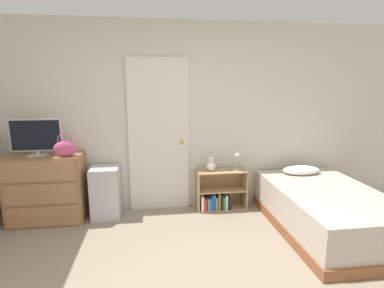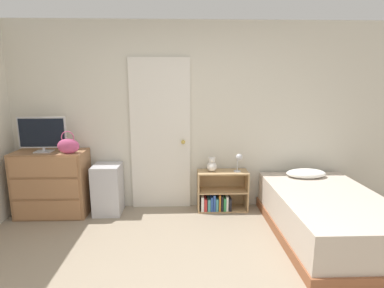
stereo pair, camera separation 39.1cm
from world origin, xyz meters
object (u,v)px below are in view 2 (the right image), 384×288
(storage_bin, at_px, (108,189))
(bed, at_px, (328,216))
(dresser, at_px, (52,183))
(desk_lamp, at_px, (239,159))
(teddy_bear, at_px, (212,165))
(handbag, at_px, (68,146))
(bookshelf, at_px, (219,195))
(tv, at_px, (42,134))

(storage_bin, bearing_deg, bed, -15.38)
(dresser, relative_size, desk_lamp, 3.62)
(desk_lamp, bearing_deg, teddy_bear, 173.92)
(handbag, height_order, bookshelf, handbag)
(tv, distance_m, desk_lamp, 2.57)
(desk_lamp, bearing_deg, dresser, -178.96)
(dresser, bearing_deg, bookshelf, 2.14)
(storage_bin, distance_m, bookshelf, 1.53)
(handbag, relative_size, bookshelf, 0.42)
(handbag, distance_m, storage_bin, 0.78)
(bed, bearing_deg, handbag, 169.51)
(bookshelf, height_order, teddy_bear, teddy_bear)
(tv, xyz_separation_m, handbag, (0.35, -0.11, -0.13))
(dresser, distance_m, tv, 0.67)
(dresser, distance_m, handbag, 0.63)
(storage_bin, distance_m, desk_lamp, 1.81)
(teddy_bear, bearing_deg, tv, -177.15)
(tv, bearing_deg, bed, -11.13)
(bookshelf, bearing_deg, tv, -177.29)
(tv, distance_m, bookshelf, 2.47)
(desk_lamp, bearing_deg, bookshelf, 171.10)
(tv, bearing_deg, storage_bin, 4.25)
(dresser, height_order, storage_bin, dresser)
(dresser, bearing_deg, storage_bin, 2.57)
(storage_bin, bearing_deg, dresser, -177.43)
(dresser, relative_size, teddy_bear, 4.42)
(tv, xyz_separation_m, bookshelf, (2.30, 0.11, -0.89))
(storage_bin, distance_m, bed, 2.77)
(bookshelf, bearing_deg, handbag, -173.71)
(teddy_bear, distance_m, bed, 1.54)
(teddy_bear, bearing_deg, dresser, -177.76)
(storage_bin, relative_size, teddy_bear, 3.26)
(dresser, distance_m, desk_lamp, 2.51)
(handbag, relative_size, bed, 0.15)
(handbag, bearing_deg, tv, 163.48)
(storage_bin, bearing_deg, bookshelf, 1.93)
(tv, height_order, bed, tv)
(teddy_bear, xyz_separation_m, desk_lamp, (0.36, -0.04, 0.09))
(tv, height_order, handbag, tv)
(storage_bin, height_order, desk_lamp, desk_lamp)
(dresser, bearing_deg, bed, -11.71)
(bookshelf, bearing_deg, storage_bin, -178.07)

